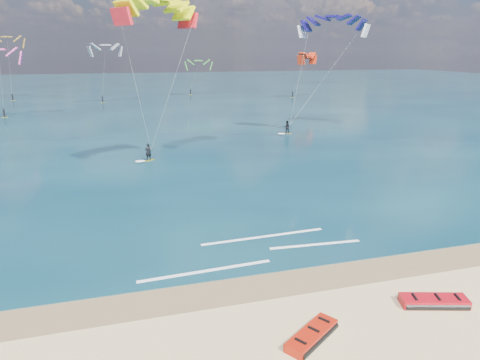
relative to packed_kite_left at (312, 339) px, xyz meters
name	(u,v)px	position (x,y,z in m)	size (l,w,h in m)	color
ground	(173,137)	(-0.09, 41.19, 0.00)	(320.00, 320.00, 0.00)	tan
wet_sand_strip	(272,284)	(-0.09, 4.19, 0.00)	(320.00, 2.40, 0.01)	brown
sea	(143,92)	(-0.09, 105.19, 0.02)	(320.00, 200.00, 0.04)	#0A2537
packed_kite_left	(312,339)	(0.00, 0.00, 0.00)	(2.81, 1.17, 0.43)	#B91B09
packed_kite_mid	(433,305)	(6.03, 0.69, 0.00)	(3.05, 1.23, 0.45)	red
kitesurfer_main	(152,77)	(-3.43, 26.64, 8.31)	(7.28, 8.63, 15.82)	#B4C717
kitesurfer_far	(311,69)	(16.66, 37.30, 8.32)	(10.62, 7.51, 15.96)	yellow
shoreline_foam	(260,249)	(0.48, 7.73, 0.04)	(12.56, 3.66, 0.01)	white
distant_kites	(79,77)	(-13.65, 78.85, 5.44)	(75.27, 34.18, 13.11)	red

